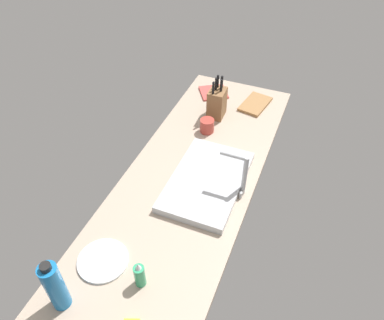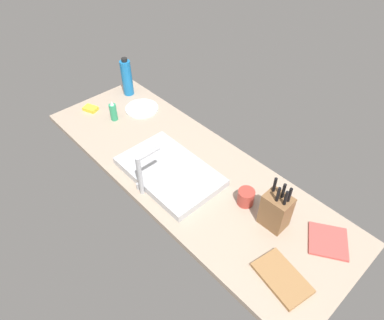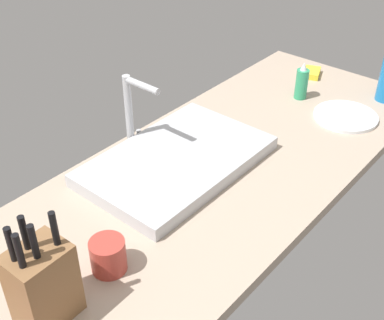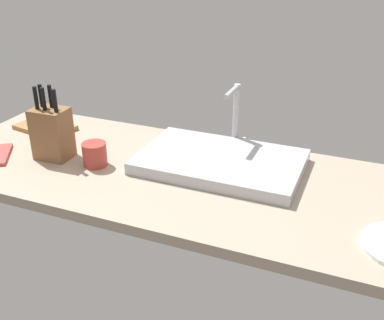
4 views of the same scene
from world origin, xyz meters
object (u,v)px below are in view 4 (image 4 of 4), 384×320
object	(u,v)px
faucet	(235,112)
coffee_mug	(95,154)
cutting_board	(45,127)
sink_basin	(220,162)
knife_block	(52,132)

from	to	relation	value
faucet	coffee_mug	distance (cm)	52.37
cutting_board	coffee_mug	xyz separation A→B (cm)	(36.95, -19.76, 3.23)
cutting_board	faucet	bearing A→B (deg)	9.05
faucet	sink_basin	bearing A→B (deg)	-88.20
sink_basin	coffee_mug	distance (cm)	43.39
cutting_board	coffee_mug	world-z (taller)	coffee_mug
sink_basin	faucet	distance (cm)	21.08
coffee_mug	sink_basin	bearing A→B (deg)	20.21
sink_basin	knife_block	bearing A→B (deg)	-165.42
sink_basin	coffee_mug	size ratio (longest dim) A/B	6.62
sink_basin	faucet	xyz separation A→B (cm)	(-0.54, 17.07, 12.36)
knife_block	cutting_board	xyz separation A→B (cm)	(-19.91, 19.80, -8.72)
cutting_board	sink_basin	bearing A→B (deg)	-3.53
knife_block	cutting_board	bearing A→B (deg)	133.50
cutting_board	coffee_mug	distance (cm)	42.02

